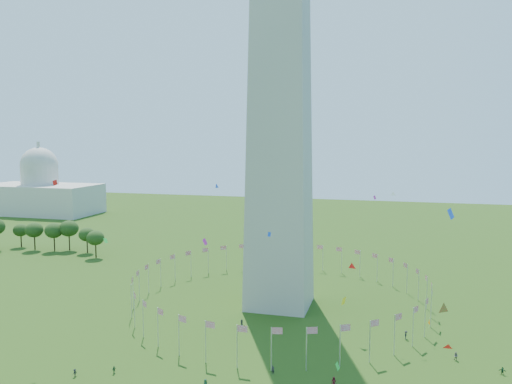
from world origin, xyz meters
TOP-DOWN VIEW (x-y plane):
  - flag_ring at (-0.00, 50.00)m, footprint 80.24×80.24m
  - capitol_building at (-180.00, 180.00)m, footprint 70.00×35.00m
  - kites_aloft at (10.46, 24.65)m, footprint 98.58×69.54m
  - tree_line_west at (-107.44, 90.70)m, footprint 55.93×16.07m

SIDE VIEW (x-z plane):
  - flag_ring at x=0.00m, z-range 0.00..9.00m
  - tree_line_west at x=-107.44m, z-range -0.76..12.28m
  - kites_aloft at x=10.46m, z-range 3.34..36.11m
  - capitol_building at x=-180.00m, z-range 0.00..46.00m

